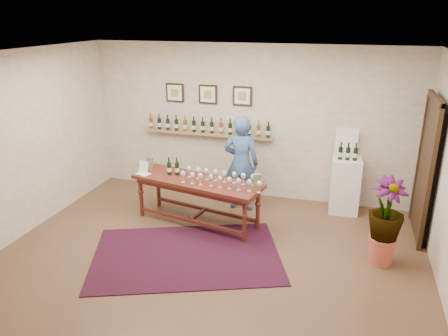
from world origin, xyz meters
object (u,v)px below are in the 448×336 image
(tasting_table, at_px, (197,186))
(display_pedestal, at_px, (345,185))
(person, at_px, (241,163))
(potted_plant, at_px, (385,222))

(tasting_table, height_order, display_pedestal, display_pedestal)
(tasting_table, bearing_deg, person, 66.86)
(tasting_table, distance_m, potted_plant, 2.89)
(tasting_table, distance_m, person, 0.95)
(person, bearing_deg, display_pedestal, -170.53)
(tasting_table, relative_size, display_pedestal, 2.31)
(potted_plant, height_order, person, person)
(tasting_table, height_order, potted_plant, potted_plant)
(display_pedestal, height_order, person, person)
(display_pedestal, relative_size, person, 0.58)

